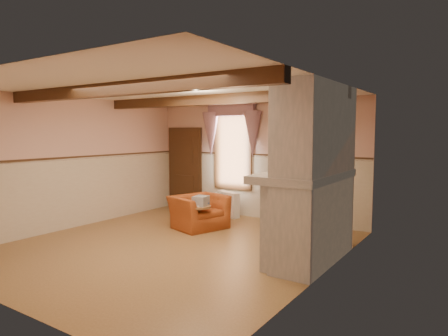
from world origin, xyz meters
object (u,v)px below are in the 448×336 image
Objects in this scene: armchair at (199,212)px; side_table at (199,219)px; oil_lamp at (311,162)px; bowl at (303,170)px; mantel_clock at (317,164)px; radiator at (228,204)px.

side_table is (0.21, -0.29, -0.07)m from armchair.
side_table is 1.96× the size of oil_lamp.
armchair is 3.03m from bowl.
bowl is 0.58m from mantel_clock.
mantel_clock is at bearing 90.00° from oil_lamp.
mantel_clock reaches higher than bowl.
oil_lamp is (2.70, -0.50, 1.21)m from armchair.
oil_lamp is at bearing -12.05° from radiator.
side_table is 1.52× the size of bowl.
bowl is at bearing -90.00° from mantel_clock.
bowl is (2.70, -0.82, 1.12)m from armchair.
radiator reaches higher than side_table.
bowl is at bearing -16.37° from radiator.
mantel_clock reaches higher than radiator.
radiator is 3.73m from bowl.
radiator is at bearing 142.48° from bowl.
bowl is (2.81, -2.16, 1.16)m from radiator.
oil_lamp reaches higher than armchair.
oil_lamp is (0.00, -0.26, 0.04)m from mantel_clock.
side_table is 0.79× the size of radiator.
bowl is 1.51× the size of mantel_clock.
mantel_clock is (0.00, 0.58, 0.06)m from bowl.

